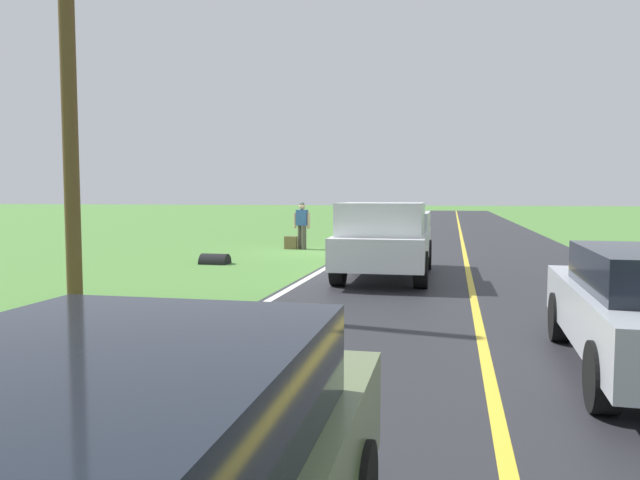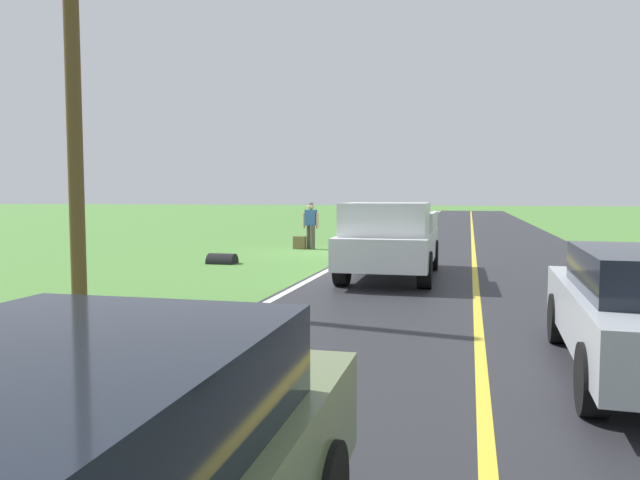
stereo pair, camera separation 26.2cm
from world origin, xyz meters
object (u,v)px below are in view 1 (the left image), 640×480
at_px(utility_pole_roadside, 68,69).
at_px(pickup_truck_passing, 385,238).
at_px(suitcase_carried, 291,243).
at_px(hitchhiker_walking, 302,223).

bearing_deg(utility_pole_roadside, pickup_truck_passing, -139.37).
xyz_separation_m(suitcase_carried, pickup_truck_passing, (-4.28, 7.05, 0.73)).
bearing_deg(pickup_truck_passing, utility_pole_roadside, 40.63).
relative_size(suitcase_carried, pickup_truck_passing, 0.09).
distance_m(pickup_truck_passing, utility_pole_roadside, 7.70).
distance_m(suitcase_carried, utility_pole_roadside, 12.30).
height_order(suitcase_carried, pickup_truck_passing, pickup_truck_passing).
bearing_deg(suitcase_carried, hitchhiker_walking, 100.86).
bearing_deg(utility_pole_roadside, suitcase_carried, -94.92).
xyz_separation_m(hitchhiker_walking, utility_pole_roadside, (1.42, 11.64, 3.29)).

